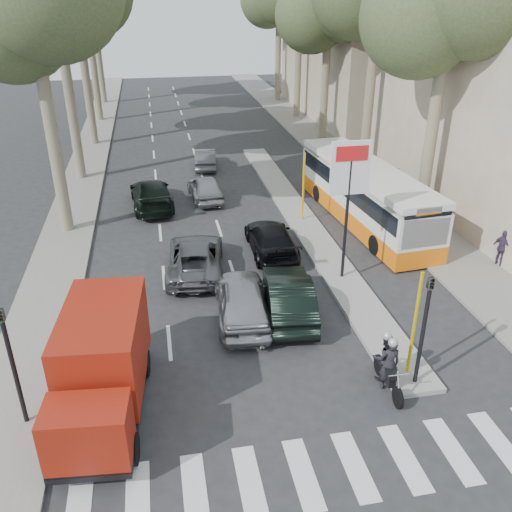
{
  "coord_description": "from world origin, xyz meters",
  "views": [
    {
      "loc": [
        -3.66,
        -12.89,
        10.49
      ],
      "look_at": [
        -0.31,
        4.56,
        1.6
      ],
      "focal_mm": 38.0,
      "sensor_mm": 36.0,
      "label": 1
    }
  ],
  "objects": [
    {
      "name": "traffic_light_island",
      "position": [
        3.25,
        -1.5,
        2.49
      ],
      "size": [
        0.16,
        0.41,
        3.6
      ],
      "color": "black",
      "rests_on": "ground"
    },
    {
      "name": "building_far",
      "position": [
        15.5,
        34.0,
        8.0
      ],
      "size": [
        11.0,
        20.0,
        16.0
      ],
      "primitive_type": "cube",
      "color": "#B7A88E",
      "rests_on": "ground"
    },
    {
      "name": "queue_car_a",
      "position": [
        -2.38,
        6.76,
        0.66
      ],
      "size": [
        2.74,
        4.97,
        1.32
      ],
      "primitive_type": "imported",
      "rotation": [
        0.0,
        0.0,
        3.02
      ],
      "color": "#54565C",
      "rests_on": "ground"
    },
    {
      "name": "queue_car_b",
      "position": [
        1.0,
        7.87,
        0.66
      ],
      "size": [
        1.93,
        4.58,
        1.32
      ],
      "primitive_type": "imported",
      "rotation": [
        0.0,
        0.0,
        3.12
      ],
      "color": "black",
      "rests_on": "ground"
    },
    {
      "name": "pedestrian_near",
      "position": [
        10.0,
        4.77,
        0.89
      ],
      "size": [
        0.64,
        0.98,
        1.55
      ],
      "primitive_type": "imported",
      "rotation": [
        0.0,
        0.0,
        1.8
      ],
      "color": "#40334C",
      "rests_on": "sidewalk_right"
    },
    {
      "name": "red_truck",
      "position": [
        -5.49,
        -0.81,
        1.5
      ],
      "size": [
        2.47,
        5.46,
        2.83
      ],
      "rotation": [
        0.0,
        0.0,
        -0.09
      ],
      "color": "black",
      "rests_on": "ground"
    },
    {
      "name": "median_left",
      "position": [
        -8.0,
        28.0,
        0.06
      ],
      "size": [
        2.4,
        64.0,
        0.12
      ],
      "primitive_type": "cube",
      "color": "gray",
      "rests_on": "ground"
    },
    {
      "name": "ground",
      "position": [
        0.0,
        0.0,
        0.0
      ],
      "size": [
        120.0,
        120.0,
        0.0
      ],
      "primitive_type": "plane",
      "color": "#28282B",
      "rests_on": "ground"
    },
    {
      "name": "traffic_light_left",
      "position": [
        -7.6,
        -1.0,
        2.49
      ],
      "size": [
        0.16,
        0.41,
        3.6
      ],
      "color": "black",
      "rests_on": "ground"
    },
    {
      "name": "city_bus",
      "position": [
        6.2,
        10.47,
        1.51
      ],
      "size": [
        3.28,
        11.02,
        2.86
      ],
      "rotation": [
        0.0,
        0.0,
        0.09
      ],
      "color": "orange",
      "rests_on": "ground"
    },
    {
      "name": "billboard",
      "position": [
        3.25,
        5.0,
        3.7
      ],
      "size": [
        1.5,
        12.1,
        5.6
      ],
      "color": "yellow",
      "rests_on": "ground"
    },
    {
      "name": "pedestrian_far",
      "position": [
        8.83,
        12.86,
        0.99
      ],
      "size": [
        1.14,
        0.53,
        1.75
      ],
      "primitive_type": "imported",
      "rotation": [
        0.0,
        0.0,
        3.17
      ],
      "color": "brown",
      "rests_on": "sidewalk_right"
    },
    {
      "name": "traffic_island",
      "position": [
        3.25,
        11.0,
        0.08
      ],
      "size": [
        1.5,
        26.0,
        0.16
      ],
      "primitive_type": "cube",
      "color": "gray",
      "rests_on": "ground"
    },
    {
      "name": "sidewalk_right",
      "position": [
        8.6,
        25.0,
        0.06
      ],
      "size": [
        3.2,
        70.0,
        0.12
      ],
      "primitive_type": "cube",
      "color": "gray",
      "rests_on": "ground"
    },
    {
      "name": "queue_car_e",
      "position": [
        -4.0,
        14.44,
        0.71
      ],
      "size": [
        2.38,
        5.05,
        1.42
      ],
      "primitive_type": "imported",
      "rotation": [
        0.0,
        0.0,
        3.22
      ],
      "color": "black",
      "rests_on": "ground"
    },
    {
      "name": "motorcycle",
      "position": [
        2.41,
        -1.28,
        0.81
      ],
      "size": [
        0.76,
        2.09,
        1.77
      ],
      "rotation": [
        0.0,
        0.0,
        -0.03
      ],
      "color": "black",
      "rests_on": "ground"
    },
    {
      "name": "dark_hatchback",
      "position": [
        0.56,
        2.96,
        0.73
      ],
      "size": [
        2.1,
        4.61,
        1.47
      ],
      "primitive_type": "imported",
      "rotation": [
        0.0,
        0.0,
        3.02
      ],
      "color": "black",
      "rests_on": "ground"
    },
    {
      "name": "queue_car_d",
      "position": [
        -0.49,
        20.81,
        0.61
      ],
      "size": [
        1.64,
        3.83,
        1.23
      ],
      "primitive_type": "imported",
      "rotation": [
        0.0,
        0.0,
        3.05
      ],
      "color": "#4E4F56",
      "rests_on": "ground"
    },
    {
      "name": "queue_car_c",
      "position": [
        -1.1,
        15.05,
        0.67
      ],
      "size": [
        1.85,
        4.01,
        1.33
      ],
      "primitive_type": "imported",
      "rotation": [
        0.0,
        0.0,
        3.21
      ],
      "color": "#93969B",
      "rests_on": "ground"
    },
    {
      "name": "silver_hatchback",
      "position": [
        -1.1,
        3.0,
        0.76
      ],
      "size": [
        2.13,
        4.56,
        1.51
      ],
      "primitive_type": "imported",
      "rotation": [
        0.0,
        0.0,
        3.06
      ],
      "color": "#A1A2A9",
      "rests_on": "ground"
    }
  ]
}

